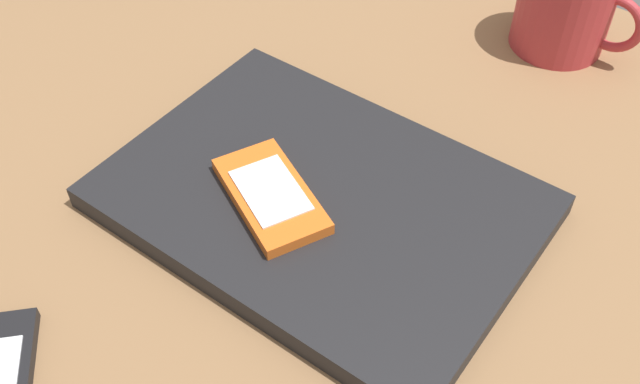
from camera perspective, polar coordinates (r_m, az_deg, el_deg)
The scene contains 4 objects.
desk_surface at distance 62.79cm, azimuth -5.68°, elevation 1.82°, with size 120.00×80.00×3.00cm, color olive.
laptop_closed at distance 56.55cm, azimuth 0.00°, elevation -0.71°, with size 31.55×22.35×1.94cm, color black.
cell_phone_on_laptop at distance 55.05cm, azimuth -3.82°, elevation -0.24°, with size 11.50×9.12×1.13cm.
coffee_mug at distance 74.73cm, azimuth 18.51°, elevation 13.41°, with size 12.06×8.86×8.52cm.
Camera 1 is at (31.66, -31.37, 45.74)cm, focal length 41.45 mm.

